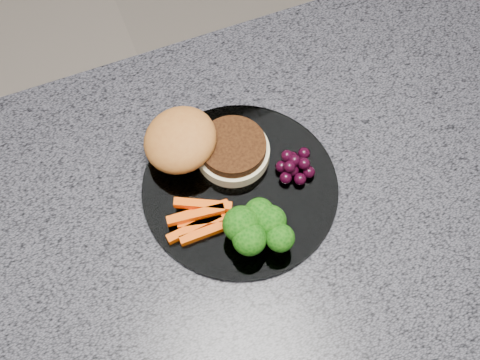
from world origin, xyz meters
name	(u,v)px	position (x,y,z in m)	size (l,w,h in m)	color
island_cabinet	(267,307)	(0.00, 0.00, 0.43)	(1.20, 0.60, 0.86)	brown
countertop	(279,208)	(0.00, 0.00, 0.88)	(1.20, 0.60, 0.04)	#4B4A54
plate	(240,188)	(-0.04, 0.04, 0.90)	(0.26, 0.26, 0.01)	white
burger	(199,145)	(-0.07, 0.10, 0.93)	(0.18, 0.15, 0.05)	beige
carrot_sticks	(201,219)	(-0.11, 0.01, 0.91)	(0.09, 0.06, 0.02)	#FB5204
broccoli	(257,227)	(-0.05, -0.04, 0.94)	(0.08, 0.08, 0.06)	olive
grape_bunch	(295,166)	(0.04, 0.03, 0.92)	(0.05, 0.05, 0.03)	black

